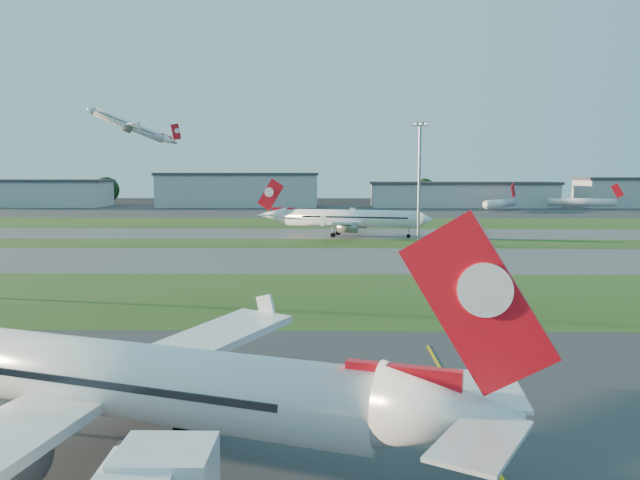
{
  "coord_description": "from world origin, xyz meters",
  "views": [
    {
      "loc": [
        -3.57,
        -23.86,
        15.31
      ],
      "look_at": [
        -4.91,
        52.7,
        7.0
      ],
      "focal_mm": 35.0,
      "sensor_mm": 36.0,
      "label": 1
    }
  ],
  "objects_px": {
    "mini_jet_near": "(500,203)",
    "mini_jet_far": "(583,202)",
    "light_mast_centre": "(419,175)",
    "airliner_parked": "(100,378)",
    "airliner_taxiing": "(349,219)"
  },
  "relations": [
    {
      "from": "mini_jet_near",
      "to": "mini_jet_far",
      "type": "relative_size",
      "value": 0.86
    },
    {
      "from": "mini_jet_near",
      "to": "light_mast_centre",
      "type": "relative_size",
      "value": 0.92
    },
    {
      "from": "airliner_parked",
      "to": "airliner_taxiing",
      "type": "xyz_separation_m",
      "value": [
        16.77,
        116.36,
        0.04
      ]
    },
    {
      "from": "mini_jet_near",
      "to": "mini_jet_far",
      "type": "height_order",
      "value": "same"
    },
    {
      "from": "airliner_parked",
      "to": "airliner_taxiing",
      "type": "bearing_deg",
      "value": 100.14
    },
    {
      "from": "airliner_parked",
      "to": "light_mast_centre",
      "type": "distance_m",
      "value": 104.84
    },
    {
      "from": "airliner_taxiing",
      "to": "mini_jet_near",
      "type": "height_order",
      "value": "airliner_taxiing"
    },
    {
      "from": "mini_jet_near",
      "to": "airliner_parked",
      "type": "bearing_deg",
      "value": -162.83
    },
    {
      "from": "mini_jet_far",
      "to": "mini_jet_near",
      "type": "bearing_deg",
      "value": -142.94
    },
    {
      "from": "airliner_parked",
      "to": "mini_jet_far",
      "type": "relative_size",
      "value": 1.37
    },
    {
      "from": "airliner_taxiing",
      "to": "mini_jet_far",
      "type": "relative_size",
      "value": 1.41
    },
    {
      "from": "airliner_taxiing",
      "to": "mini_jet_near",
      "type": "bearing_deg",
      "value": -109.18
    },
    {
      "from": "airliner_taxiing",
      "to": "light_mast_centre",
      "type": "xyz_separation_m",
      "value": [
        14.17,
        -16.75,
        10.48
      ]
    },
    {
      "from": "airliner_parked",
      "to": "light_mast_centre",
      "type": "height_order",
      "value": "light_mast_centre"
    },
    {
      "from": "airliner_taxiing",
      "to": "airliner_parked",
      "type": "bearing_deg",
      "value": 95.17
    }
  ]
}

